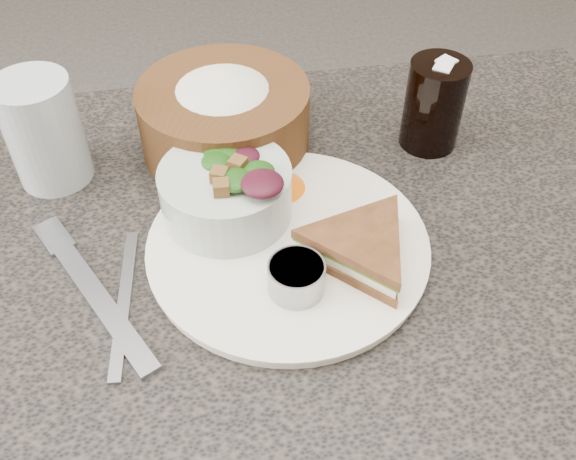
% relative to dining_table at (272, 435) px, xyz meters
% --- Properties ---
extents(dining_table, '(1.00, 0.70, 0.75)m').
position_rel_dining_table_xyz_m(dining_table, '(0.00, 0.00, 0.00)').
color(dining_table, black).
rests_on(dining_table, floor).
extents(dinner_plate, '(0.29, 0.29, 0.01)m').
position_rel_dining_table_xyz_m(dinner_plate, '(0.03, 0.02, 0.38)').
color(dinner_plate, white).
rests_on(dinner_plate, dining_table).
extents(sandwich, '(0.20, 0.20, 0.04)m').
position_rel_dining_table_xyz_m(sandwich, '(0.09, -0.02, 0.41)').
color(sandwich, brown).
rests_on(sandwich, dinner_plate).
extents(salad_bowl, '(0.16, 0.16, 0.08)m').
position_rel_dining_table_xyz_m(salad_bowl, '(-0.03, 0.07, 0.43)').
color(salad_bowl, '#A9B8B0').
rests_on(salad_bowl, dinner_plate).
extents(dressing_ramekin, '(0.06, 0.06, 0.03)m').
position_rel_dining_table_xyz_m(dressing_ramekin, '(0.02, -0.05, 0.40)').
color(dressing_ramekin, gray).
rests_on(dressing_ramekin, dinner_plate).
extents(orange_wedge, '(0.08, 0.08, 0.03)m').
position_rel_dining_table_xyz_m(orange_wedge, '(0.03, 0.10, 0.40)').
color(orange_wedge, orange).
rests_on(orange_wedge, dinner_plate).
extents(fork, '(0.12, 0.20, 0.01)m').
position_rel_dining_table_xyz_m(fork, '(-0.17, -0.02, 0.38)').
color(fork, '#9195A0').
rests_on(fork, dining_table).
extents(knife, '(0.03, 0.18, 0.00)m').
position_rel_dining_table_xyz_m(knife, '(-0.14, -0.03, 0.38)').
color(knife, '#8E929D').
rests_on(knife, dining_table).
extents(bread_basket, '(0.25, 0.25, 0.11)m').
position_rel_dining_table_xyz_m(bread_basket, '(-0.02, 0.20, 0.43)').
color(bread_basket, brown).
rests_on(bread_basket, dining_table).
extents(cola_glass, '(0.08, 0.08, 0.12)m').
position_rel_dining_table_xyz_m(cola_glass, '(0.23, 0.17, 0.44)').
color(cola_glass, black).
rests_on(cola_glass, dining_table).
extents(water_glass, '(0.10, 0.10, 0.13)m').
position_rel_dining_table_xyz_m(water_glass, '(-0.22, 0.18, 0.44)').
color(water_glass, '#A8B5BB').
rests_on(water_glass, dining_table).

